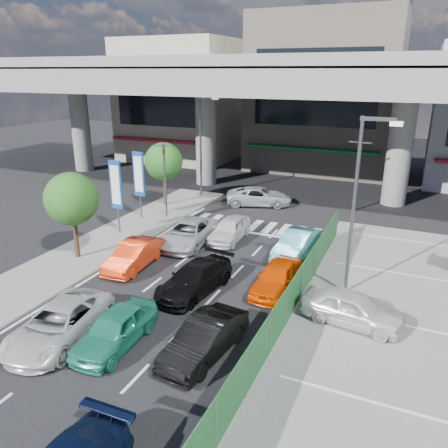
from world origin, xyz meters
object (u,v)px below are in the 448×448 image
at_px(traffic_light_left, 164,162).
at_px(sedan_white_mid_left, 59,323).
at_px(street_lamp_left, 202,138).
at_px(taxi_teal_mid, 115,329).
at_px(tree_near, 72,199).
at_px(parked_sedan_white, 352,308).
at_px(hatch_black_mid_right, 205,339).
at_px(traffic_cone, 352,300).
at_px(signboard_far, 139,176).
at_px(traffic_light_right, 359,158).
at_px(signboard_near, 116,187).
at_px(crossing_wagon_silver, 259,196).
at_px(street_lamp_right, 359,194).
at_px(taxi_orange_right, 277,277).
at_px(wagon_silver_front_left, 188,233).
at_px(sedan_white_front_mid, 229,229).
at_px(tree_far, 164,162).
at_px(sedan_black_mid, 195,279).
at_px(kei_truck_front_right, 297,244).
at_px(taxi_orange_left, 134,255).

bearing_deg(traffic_light_left, sedan_white_mid_left, -74.83).
relative_size(street_lamp_left, taxi_teal_mid, 1.98).
xyz_separation_m(tree_near, parked_sedan_white, (14.66, -0.70, -2.64)).
height_order(hatch_black_mid_right, parked_sedan_white, parked_sedan_white).
height_order(taxi_teal_mid, traffic_cone, taxi_teal_mid).
xyz_separation_m(signboard_far, sedan_white_mid_left, (5.26, -13.24, -2.37)).
bearing_deg(traffic_light_right, hatch_black_mid_right, -96.73).
xyz_separation_m(signboard_near, signboard_far, (-0.40, 3.00, 0.00)).
xyz_separation_m(signboard_near, crossing_wagon_silver, (5.86, 9.54, -2.38)).
xyz_separation_m(street_lamp_right, crossing_wagon_silver, (-8.52, 11.53, -4.09)).
distance_m(hatch_black_mid_right, taxi_orange_right, 5.84).
height_order(signboard_near, traffic_cone, signboard_near).
bearing_deg(wagon_silver_front_left, sedan_white_front_mid, 35.06).
bearing_deg(tree_far, sedan_white_mid_left, -71.93).
distance_m(street_lamp_right, sedan_black_mid, 8.23).
xyz_separation_m(traffic_light_left, crossing_wagon_silver, (4.86, 5.53, -3.25)).
bearing_deg(kei_truck_front_right, taxi_orange_left, -140.17).
xyz_separation_m(sedan_white_front_mid, parked_sedan_white, (8.20, -6.61, 0.06)).
bearing_deg(sedan_black_mid, taxi_teal_mid, -90.68).
distance_m(traffic_light_left, traffic_cone, 15.93).
relative_size(tree_near, sedan_white_mid_left, 0.97).
distance_m(traffic_light_left, signboard_near, 4.22).
height_order(tree_near, sedan_white_front_mid, tree_near).
height_order(street_lamp_left, crossing_wagon_silver, street_lamp_left).
height_order(signboard_near, tree_near, tree_near).
bearing_deg(taxi_orange_left, signboard_near, 130.84).
bearing_deg(crossing_wagon_silver, signboard_near, 130.35).
distance_m(signboard_far, tree_near, 7.03).
bearing_deg(taxi_teal_mid, signboard_near, 124.42).
height_order(taxi_teal_mid, crossing_wagon_silver, taxi_teal_mid).
bearing_deg(signboard_far, taxi_orange_right, -27.80).
relative_size(signboard_far, traffic_cone, 6.94).
bearing_deg(street_lamp_left, street_lamp_right, -41.63).
height_order(wagon_silver_front_left, parked_sedan_white, parked_sedan_white).
height_order(traffic_light_left, parked_sedan_white, traffic_light_left).
relative_size(taxi_teal_mid, wagon_silver_front_left, 0.82).
relative_size(traffic_light_left, traffic_cone, 7.68).
bearing_deg(taxi_teal_mid, sedan_white_mid_left, -167.53).
distance_m(tree_far, kei_truck_front_right, 13.00).
bearing_deg(traffic_light_right, street_lamp_right, -82.66).
xyz_separation_m(tree_near, hatch_black_mid_right, (10.15, -4.92, -2.70)).
bearing_deg(taxi_orange_right, street_lamp_left, 129.58).
bearing_deg(crossing_wagon_silver, kei_truck_front_right, -166.26).
bearing_deg(street_lamp_right, taxi_orange_left, -171.07).
xyz_separation_m(traffic_light_right, taxi_orange_right, (-1.45, -14.15, -3.25)).
height_order(wagon_silver_front_left, traffic_cone, wagon_silver_front_left).
relative_size(kei_truck_front_right, parked_sedan_white, 1.03).
distance_m(street_lamp_left, hatch_black_mid_right, 21.55).
distance_m(signboard_near, signboard_far, 3.03).
bearing_deg(street_lamp_left, traffic_light_right, 4.83).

